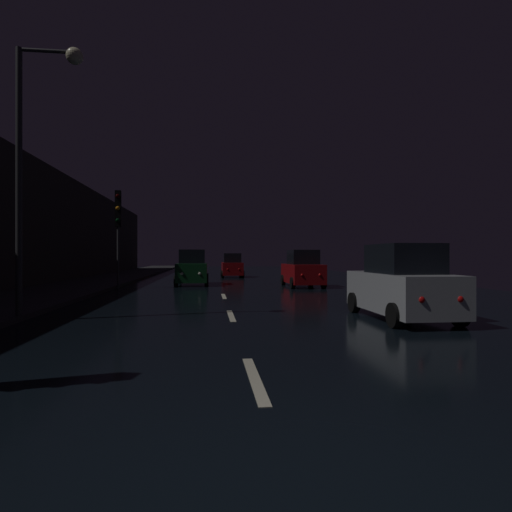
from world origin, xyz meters
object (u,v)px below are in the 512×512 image
(streetlamp_overhead, at_px, (37,139))
(car_approaching_headlights, at_px, (192,269))
(car_parked_right_near, at_px, (401,285))
(car_parked_right_far, at_px, (302,270))
(traffic_light_far_left, at_px, (118,217))
(car_distant_taillights, at_px, (232,266))

(streetlamp_overhead, height_order, car_approaching_headlights, streetlamp_overhead)
(car_approaching_headlights, relative_size, car_parked_right_near, 1.03)
(car_parked_right_far, xyz_separation_m, car_parked_right_near, (0.00, -11.97, -0.01))
(traffic_light_far_left, height_order, car_parked_right_far, traffic_light_far_left)
(streetlamp_overhead, bearing_deg, car_distant_taillights, 73.97)
(traffic_light_far_left, xyz_separation_m, car_parked_right_far, (9.97, 0.28, -2.84))
(car_parked_right_far, bearing_deg, car_parked_right_near, -180.00)
(car_parked_right_far, distance_m, car_parked_right_near, 11.97)
(traffic_light_far_left, relative_size, car_approaching_headlights, 1.24)
(car_approaching_headlights, distance_m, car_distant_taillights, 9.20)
(traffic_light_far_left, xyz_separation_m, car_parked_right_near, (9.97, -11.69, -2.85))
(car_approaching_headlights, bearing_deg, streetlamp_overhead, -14.63)
(traffic_light_far_left, xyz_separation_m, streetlamp_overhead, (0.25, -10.94, 1.03))
(streetlamp_overhead, bearing_deg, traffic_light_far_left, 91.33)
(streetlamp_overhead, distance_m, car_distant_taillights, 23.46)
(traffic_light_far_left, relative_size, car_parked_right_near, 1.28)
(traffic_light_far_left, height_order, streetlamp_overhead, streetlamp_overhead)
(car_approaching_headlights, distance_m, car_parked_right_near, 15.52)
(streetlamp_overhead, height_order, car_parked_right_near, streetlamp_overhead)
(streetlamp_overhead, relative_size, car_parked_right_near, 1.80)
(traffic_light_far_left, distance_m, streetlamp_overhead, 10.99)
(streetlamp_overhead, relative_size, car_distant_taillights, 1.89)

